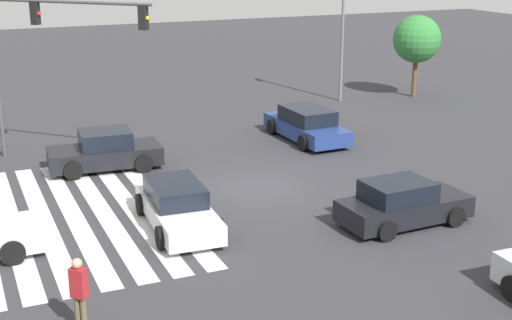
# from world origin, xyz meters

# --- Properties ---
(ground_plane) EXTENTS (110.16, 110.16, 0.00)m
(ground_plane) POSITION_xyz_m (0.00, 0.00, 0.00)
(ground_plane) COLOR #333338
(crosswalk_markings) EXTENTS (11.33, 7.25, 0.01)m
(crosswalk_markings) POSITION_xyz_m (0.00, -6.93, 0.00)
(crosswalk_markings) COLOR silver
(crosswalk_markings) RESTS_ON ground_plane
(traffic_signal_mast) EXTENTS (5.21, 5.21, 6.61)m
(traffic_signal_mast) POSITION_xyz_m (-6.32, -6.32, 4.79)
(traffic_signal_mast) COLOR #47474C
(traffic_signal_mast) RESTS_ON ground_plane
(car_0) EXTENTS (2.34, 4.39, 1.53)m
(car_0) POSITION_xyz_m (-4.54, -4.40, 0.70)
(car_0) COLOR black
(car_0) RESTS_ON ground_plane
(car_1) EXTENTS (4.79, 2.18, 1.37)m
(car_1) POSITION_xyz_m (2.20, -3.63, 0.65)
(car_1) COLOR silver
(car_1) RESTS_ON ground_plane
(car_2) EXTENTS (2.12, 4.23, 1.43)m
(car_2) POSITION_xyz_m (4.87, 2.85, 0.67)
(car_2) COLOR black
(car_2) RESTS_ON ground_plane
(car_4) EXTENTS (4.92, 2.21, 1.47)m
(car_4) POSITION_xyz_m (-5.18, 4.73, 0.70)
(car_4) COLOR navy
(car_4) RESTS_ON ground_plane
(pedestrian) EXTENTS (0.41, 0.41, 1.82)m
(pedestrian) POSITION_xyz_m (7.38, -7.55, 1.03)
(pedestrian) COLOR brown
(pedestrian) RESTS_ON ground_plane
(street_light_pole_b) EXTENTS (0.80, 0.36, 7.43)m
(street_light_pole_b) POSITION_xyz_m (-11.77, 10.31, 4.50)
(street_light_pole_b) COLOR slate
(street_light_pole_b) RESTS_ON ground_plane
(tree_corner_b) EXTENTS (2.67, 2.67, 4.62)m
(tree_corner_b) POSITION_xyz_m (-11.03, 14.70, 3.26)
(tree_corner_b) COLOR brown
(tree_corner_b) RESTS_ON ground_plane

